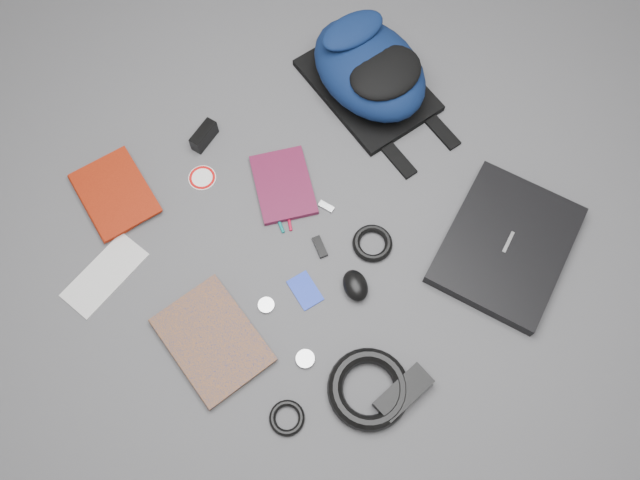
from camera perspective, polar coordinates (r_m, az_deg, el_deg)
ground at (r=1.68m, az=-0.00°, el=-0.26°), size 4.00×4.00×0.00m
backpack at (r=1.86m, az=4.53°, el=15.35°), size 0.30×0.43×0.18m
laptop at (r=1.73m, az=16.67°, el=-0.42°), size 0.48×0.44×0.04m
textbook_red at (r=1.82m, az=-20.66°, el=2.61°), size 0.19×0.25×0.03m
comic_book at (r=1.61m, az=-12.83°, el=-11.07°), size 0.21×0.29×0.02m
envelope at (r=1.74m, az=-19.08°, el=-3.02°), size 0.25×0.16×0.00m
dvd_case at (r=1.74m, az=-3.37°, el=5.05°), size 0.22×0.26×0.02m
compact_camera at (r=1.83m, az=-10.56°, el=9.34°), size 0.10×0.06×0.05m
sticker_disc at (r=1.79m, az=-10.72°, el=5.61°), size 0.10×0.10×0.00m
pen_teal at (r=1.72m, az=-4.26°, el=2.92°), size 0.05×0.15×0.01m
pen_red at (r=1.72m, az=-3.09°, el=3.12°), size 0.07×0.14×0.01m
id_badge at (r=1.63m, az=-1.37°, el=-4.64°), size 0.07×0.10×0.00m
usb_black at (r=1.67m, az=-0.02°, el=-0.63°), size 0.04×0.06×0.01m
usb_silver at (r=1.72m, az=0.57°, el=3.06°), size 0.03×0.05×0.01m
mouse at (r=1.62m, az=3.25°, el=-4.18°), size 0.09×0.10×0.05m
headphone_left at (r=1.62m, az=-4.94°, el=-5.96°), size 0.06×0.06×0.01m
headphone_right at (r=1.58m, az=-1.36°, el=-10.82°), size 0.05×0.05×0.01m
cable_coil at (r=1.67m, az=4.81°, el=-0.30°), size 0.13×0.13×0.02m
power_brick at (r=1.57m, az=7.62°, el=-13.70°), size 0.15×0.08×0.04m
power_cord_coil at (r=1.56m, az=4.47°, el=-13.41°), size 0.25×0.25×0.04m
earbud_coil at (r=1.56m, az=-3.04°, el=-15.94°), size 0.09×0.09×0.02m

